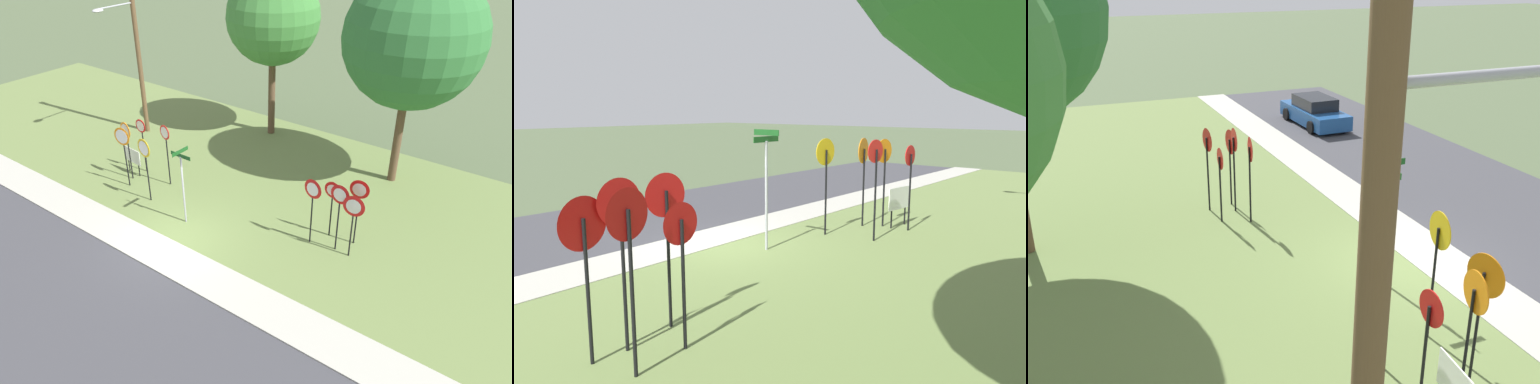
# 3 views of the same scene
# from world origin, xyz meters

# --- Properties ---
(ground_plane) EXTENTS (160.00, 160.00, 0.00)m
(ground_plane) POSITION_xyz_m (0.00, 0.00, 0.00)
(ground_plane) COLOR #4C5B3D
(sidewalk_strip) EXTENTS (44.00, 1.60, 0.06)m
(sidewalk_strip) POSITION_xyz_m (0.00, -0.80, 0.03)
(sidewalk_strip) COLOR #ADAA9E
(sidewalk_strip) RESTS_ON ground_plane
(grass_median) EXTENTS (44.00, 12.00, 0.04)m
(grass_median) POSITION_xyz_m (0.00, 6.00, 0.02)
(grass_median) COLOR olive
(grass_median) RESTS_ON ground_plane
(stop_sign_near_left) EXTENTS (0.79, 0.14, 2.77)m
(stop_sign_near_left) POSITION_xyz_m (-4.48, 1.77, 2.08)
(stop_sign_near_left) COLOR black
(stop_sign_near_left) RESTS_ON grass_median
(stop_sign_near_right) EXTENTS (0.73, 0.14, 2.74)m
(stop_sign_near_right) POSITION_xyz_m (-4.85, 2.28, 2.04)
(stop_sign_near_right) COLOR black
(stop_sign_near_right) RESTS_ON grass_median
(stop_sign_far_left) EXTENTS (0.62, 0.09, 2.59)m
(stop_sign_far_left) POSITION_xyz_m (-4.86, 3.14, 1.88)
(stop_sign_far_left) COLOR black
(stop_sign_far_left) RESTS_ON grass_median
(stop_sign_far_center) EXTENTS (0.64, 0.13, 2.84)m
(stop_sign_far_center) POSITION_xyz_m (-3.10, 2.93, 2.07)
(stop_sign_far_center) COLOR black
(stop_sign_far_center) RESTS_ON grass_median
(stop_sign_far_right) EXTENTS (0.78, 0.13, 2.83)m
(stop_sign_far_right) POSITION_xyz_m (-2.81, 1.48, 2.12)
(stop_sign_far_right) COLOR black
(stop_sign_far_right) RESTS_ON grass_median
(yield_sign_near_left) EXTENTS (0.66, 0.10, 2.31)m
(yield_sign_near_left) POSITION_xyz_m (4.47, 3.77, 1.75)
(yield_sign_near_left) COLOR black
(yield_sign_near_left) RESTS_ON grass_median
(yield_sign_near_right) EXTENTS (0.74, 0.13, 2.65)m
(yield_sign_near_right) POSITION_xyz_m (4.11, 2.96, 2.03)
(yield_sign_near_right) COLOR black
(yield_sign_near_right) RESTS_ON grass_median
(yield_sign_far_left) EXTENTS (0.79, 0.12, 2.49)m
(yield_sign_far_left) POSITION_xyz_m (5.65, 3.08, 1.91)
(yield_sign_far_left) COLOR black
(yield_sign_far_left) RESTS_ON grass_median
(yield_sign_far_right) EXTENTS (0.73, 0.11, 2.69)m
(yield_sign_far_right) POSITION_xyz_m (5.09, 3.13, 2.05)
(yield_sign_far_right) COLOR black
(yield_sign_far_right) RESTS_ON grass_median
(yield_sign_center) EXTENTS (0.72, 0.13, 2.67)m
(yield_sign_center) POSITION_xyz_m (5.45, 3.87, 2.03)
(yield_sign_center) COLOR black
(yield_sign_center) RESTS_ON grass_median
(street_name_post) EXTENTS (0.96, 0.82, 3.15)m
(street_name_post) POSITION_xyz_m (-0.49, 1.21, 1.90)
(street_name_post) COLOR #9EA0A8
(street_name_post) RESTS_ON grass_median
(utility_pole) EXTENTS (2.10, 2.43, 9.23)m
(utility_pole) POSITION_xyz_m (-8.27, 6.21, 5.01)
(utility_pole) COLOR brown
(utility_pole) RESTS_ON grass_median
(parked_sedan_distant) EXTENTS (4.47, 1.97, 1.39)m
(parked_sedan_distant) POSITION_xyz_m (13.76, -3.67, 0.65)
(parked_sedan_distant) COLOR #1E4C8C
(parked_sedan_distant) RESTS_ON road_asphalt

